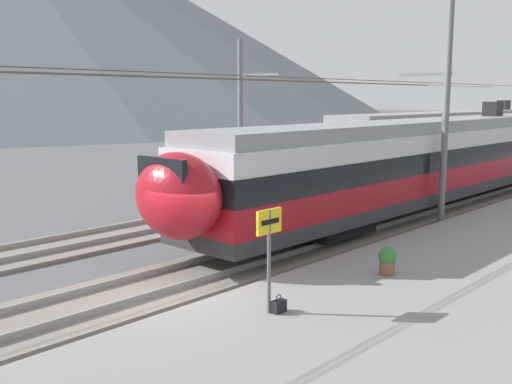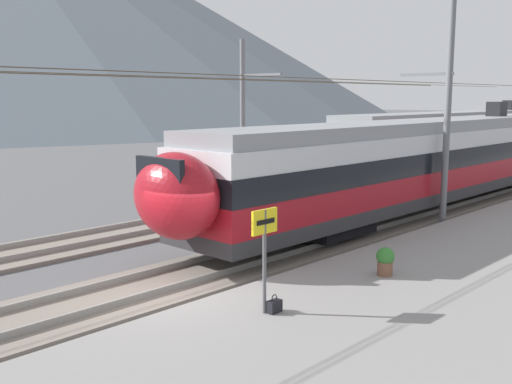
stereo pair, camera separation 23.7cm
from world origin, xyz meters
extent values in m
plane|color=#565659|center=(0.00, 0.00, 0.00)|extent=(400.00, 400.00, 0.00)
cube|color=gray|center=(0.00, -4.59, 0.18)|extent=(120.00, 6.86, 0.37)
cube|color=slate|center=(0.00, 1.08, 0.06)|extent=(120.00, 3.00, 0.12)
cube|color=gray|center=(0.00, 0.36, 0.20)|extent=(120.00, 0.07, 0.16)
cube|color=gray|center=(0.00, 1.80, 0.20)|extent=(120.00, 0.07, 0.16)
cube|color=slate|center=(0.00, 6.56, 0.06)|extent=(120.00, 3.00, 0.12)
cube|color=gray|center=(0.00, 5.84, 0.20)|extent=(120.00, 0.07, 0.16)
cube|color=gray|center=(0.00, 7.28, 0.20)|extent=(120.00, 0.07, 0.16)
cube|color=#2D2D30|center=(16.68, 1.08, 0.92)|extent=(30.02, 2.93, 0.45)
cube|color=maroon|center=(16.68, 1.08, 1.57)|extent=(30.02, 2.93, 0.85)
cube|color=black|center=(16.68, 1.08, 2.38)|extent=(30.02, 2.97, 0.75)
cube|color=silver|center=(16.68, 1.08, 3.08)|extent=(30.02, 2.93, 0.65)
cube|color=gray|center=(16.68, 1.08, 3.62)|extent=(29.72, 2.73, 0.45)
cube|color=black|center=(7.37, 1.08, 0.49)|extent=(2.80, 2.34, 0.42)
ellipsoid|color=maroon|center=(1.12, 1.08, 2.27)|extent=(1.80, 2.69, 2.25)
cube|color=black|center=(0.62, 1.08, 2.70)|extent=(0.16, 1.76, 1.19)
cube|color=black|center=(21.18, 1.08, 4.20)|extent=(0.90, 0.70, 0.70)
cube|color=#2D2D30|center=(32.37, 6.56, 0.92)|extent=(32.01, 2.96, 0.45)
cube|color=#1E6638|center=(32.37, 6.56, 1.57)|extent=(32.01, 2.96, 0.85)
cube|color=black|center=(32.37, 6.56, 2.38)|extent=(32.01, 3.00, 0.75)
cube|color=beige|center=(32.37, 6.56, 3.08)|extent=(32.01, 2.96, 0.65)
cube|color=gray|center=(32.37, 6.56, 3.62)|extent=(31.71, 2.76, 0.45)
cube|color=black|center=(22.45, 6.56, 0.49)|extent=(2.80, 2.37, 0.42)
ellipsoid|color=#1E6638|center=(15.82, 6.56, 2.27)|extent=(1.80, 2.72, 2.25)
cube|color=black|center=(15.32, 6.56, 2.70)|extent=(0.16, 1.77, 1.19)
cube|color=black|center=(37.17, 6.56, 4.20)|extent=(0.90, 0.70, 0.70)
cylinder|color=slate|center=(12.24, -0.73, 4.21)|extent=(0.24, 0.24, 8.41)
cube|color=slate|center=(12.24, 0.17, 5.60)|extent=(0.10, 2.11, 0.10)
cylinder|color=#473823|center=(12.24, 1.08, 5.35)|extent=(46.95, 0.02, 0.02)
cylinder|color=slate|center=(11.23, 8.75, 3.68)|extent=(0.24, 0.24, 7.36)
cube|color=slate|center=(11.23, 7.66, 5.74)|extent=(0.10, 2.49, 0.10)
cylinder|color=#473823|center=(11.23, 6.56, 5.49)|extent=(46.95, 0.02, 0.02)
cylinder|color=#59595B|center=(0.30, -2.75, 1.45)|extent=(0.08, 0.08, 2.17)
cube|color=yellow|center=(0.30, -2.75, 2.29)|extent=(0.70, 0.06, 0.50)
cube|color=black|center=(0.30, -2.79, 2.29)|extent=(0.52, 0.01, 0.10)
cube|color=black|center=(0.46, -2.89, 0.50)|extent=(0.32, 0.18, 0.26)
torus|color=black|center=(0.46, -2.89, 0.68)|extent=(0.16, 0.02, 0.16)
cylinder|color=brown|center=(4.30, -3.14, 0.54)|extent=(0.38, 0.38, 0.35)
sphere|color=#33752D|center=(4.30, -3.14, 0.85)|extent=(0.46, 0.46, 0.46)
sphere|color=purple|center=(4.30, -3.14, 0.96)|extent=(0.25, 0.25, 0.25)
camera|label=1|loc=(-8.49, -10.56, 4.75)|focal=41.88mm
camera|label=2|loc=(-8.32, -10.73, 4.75)|focal=41.88mm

